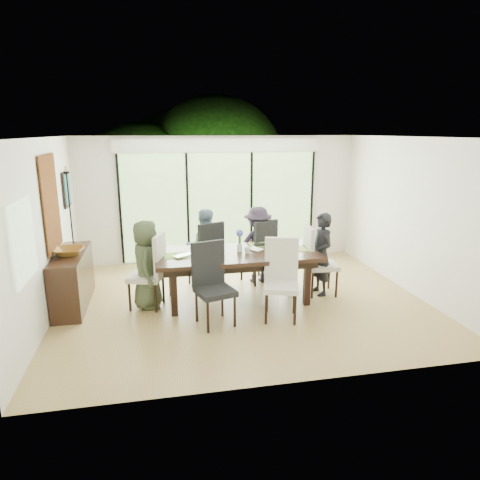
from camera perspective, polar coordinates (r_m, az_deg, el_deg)
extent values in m
cube|color=olive|center=(7.32, 0.39, -8.12)|extent=(6.00, 5.00, 0.01)
cube|color=white|center=(6.77, 0.43, 13.60)|extent=(6.00, 5.00, 0.01)
cube|color=silver|center=(9.35, -2.74, 5.45)|extent=(6.00, 0.02, 2.70)
cube|color=silver|center=(4.57, 6.85, -4.15)|extent=(6.00, 0.02, 2.70)
cube|color=white|center=(6.97, -24.61, 1.08)|extent=(0.02, 5.00, 2.70)
cube|color=silver|center=(8.08, 21.84, 3.02)|extent=(0.02, 5.00, 2.70)
cube|color=#598C3F|center=(9.33, -2.69, 4.50)|extent=(4.20, 0.02, 2.30)
cube|color=white|center=(9.19, -2.78, 12.50)|extent=(4.40, 0.06, 0.28)
cube|color=black|center=(9.25, -15.68, 3.89)|extent=(0.05, 0.04, 2.30)
cube|color=black|center=(9.25, -6.99, 4.32)|extent=(0.05, 0.04, 2.30)
cube|color=black|center=(9.45, 1.53, 4.64)|extent=(0.05, 0.04, 2.30)
cube|color=black|center=(9.86, 9.52, 4.85)|extent=(0.05, 0.04, 2.30)
cube|color=#8CAD7F|center=(5.80, -26.94, -0.12)|extent=(0.02, 0.90, 1.00)
cube|color=brown|center=(10.51, -3.39, -1.38)|extent=(6.00, 1.80, 0.10)
cube|color=brown|center=(11.14, -4.01, 2.69)|extent=(6.00, 0.08, 0.06)
sphere|color=#14380F|center=(11.91, -13.42, 7.43)|extent=(3.20, 3.20, 3.20)
sphere|color=#14380F|center=(12.59, -3.24, 9.79)|extent=(4.00, 4.00, 4.00)
sphere|color=#14380F|center=(12.26, 5.76, 7.09)|extent=(2.80, 2.80, 2.80)
sphere|color=#14380F|center=(13.20, -8.02, 9.10)|extent=(3.60, 3.60, 3.60)
cube|color=black|center=(7.10, -0.36, -1.91)|extent=(2.68, 1.23, 0.07)
cube|color=black|center=(7.13, -0.36, -2.69)|extent=(2.46, 1.01, 0.11)
cube|color=black|center=(6.71, -8.80, -6.85)|extent=(0.10, 0.10, 0.77)
cube|color=black|center=(7.11, 8.93, -5.61)|extent=(0.10, 0.10, 0.77)
cube|color=black|center=(7.52, -9.12, -4.52)|extent=(0.10, 0.10, 0.77)
cube|color=black|center=(7.88, 6.79, -3.54)|extent=(0.10, 0.10, 0.77)
imported|color=#3E4930|center=(7.00, -12.35, -3.20)|extent=(0.48, 0.71, 1.44)
imported|color=black|center=(7.53, 10.77, -1.87)|extent=(0.52, 0.73, 1.44)
imported|color=#7291A5|center=(7.84, -4.75, -1.01)|extent=(0.70, 0.47, 1.44)
imported|color=#281F2F|center=(8.01, 2.37, -0.64)|extent=(0.69, 0.45, 1.44)
cube|color=#729F38|center=(6.98, -8.05, -2.03)|extent=(0.49, 0.36, 0.01)
cube|color=#94A73B|center=(7.32, 6.96, -1.21)|extent=(0.49, 0.36, 0.01)
cube|color=olive|center=(7.40, -4.38, -0.98)|extent=(0.49, 0.36, 0.01)
cube|color=#84A33A|center=(7.58, 3.14, -0.59)|extent=(0.49, 0.36, 0.01)
cube|color=white|center=(6.72, -4.48, -2.57)|extent=(0.49, 0.36, 0.01)
cube|color=black|center=(7.36, -3.56, -0.96)|extent=(0.29, 0.20, 0.01)
cube|color=black|center=(7.52, 2.87, -0.63)|extent=(0.27, 0.19, 0.01)
cube|color=white|center=(7.20, 5.19, -1.44)|extent=(0.34, 0.25, 0.00)
cube|color=white|center=(6.72, -4.49, -2.43)|extent=(0.29, 0.29, 0.03)
cube|color=orange|center=(6.71, -4.49, -2.26)|extent=(0.22, 0.22, 0.02)
cylinder|color=silver|center=(7.13, -0.04, -1.00)|extent=(0.09, 0.09, 0.13)
cylinder|color=#337226|center=(7.09, -0.04, 0.04)|extent=(0.04, 0.04, 0.18)
sphere|color=#5056C8|center=(7.06, -0.05, 0.92)|extent=(0.12, 0.12, 0.12)
imported|color=silver|center=(6.88, -7.17, -2.13)|extent=(0.44, 0.40, 0.03)
imported|color=white|center=(7.12, -6.13, -1.21)|extent=(0.19, 0.19, 0.11)
imported|color=white|center=(7.01, 1.00, -1.40)|extent=(0.16, 0.16, 0.10)
imported|color=white|center=(7.35, 5.62, -0.70)|extent=(0.19, 0.19, 0.11)
imported|color=white|center=(7.18, 1.52, -1.36)|extent=(0.29, 0.31, 0.02)
cube|color=black|center=(7.51, -21.41, -4.91)|extent=(0.44, 1.58, 0.89)
imported|color=brown|center=(7.27, -21.90, -1.43)|extent=(0.47, 0.47, 0.11)
cylinder|color=black|center=(7.71, -21.30, -0.80)|extent=(0.10, 0.10, 0.04)
cylinder|color=black|center=(7.58, -21.72, 3.74)|extent=(0.02, 0.02, 1.23)
cylinder|color=black|center=(7.50, -22.15, 8.34)|extent=(0.10, 0.10, 0.03)
cylinder|color=silver|center=(7.50, -22.20, 8.79)|extent=(0.04, 0.04, 0.10)
cube|color=brown|center=(7.28, -23.90, 4.49)|extent=(0.02, 1.00, 1.50)
cube|color=black|center=(8.54, -22.14, 6.28)|extent=(0.03, 0.55, 0.65)
cube|color=#1A4A53|center=(8.53, -22.00, 6.29)|extent=(0.01, 0.45, 0.55)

